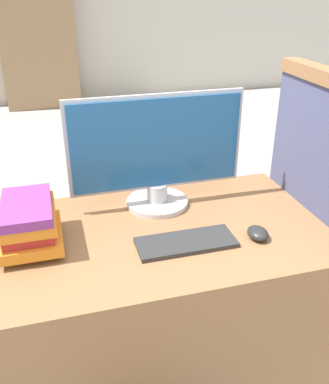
{
  "coord_description": "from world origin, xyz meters",
  "views": [
    {
      "loc": [
        -0.3,
        -0.89,
        1.56
      ],
      "look_at": [
        0.03,
        0.32,
        0.92
      ],
      "focal_mm": 40.0,
      "sensor_mm": 36.0,
      "label": 1
    }
  ],
  "objects_px": {
    "keyboard": "(186,242)",
    "mouse": "(258,233)",
    "book_stack": "(28,225)",
    "monitor": "(157,152)"
  },
  "relations": [
    {
      "from": "monitor",
      "to": "mouse",
      "type": "relative_size",
      "value": 7.48
    },
    {
      "from": "keyboard",
      "to": "mouse",
      "type": "distance_m",
      "value": 0.25
    },
    {
      "from": "keyboard",
      "to": "mouse",
      "type": "xyz_separation_m",
      "value": [
        0.25,
        -0.03,
        0.01
      ]
    },
    {
      "from": "mouse",
      "to": "book_stack",
      "type": "xyz_separation_m",
      "value": [
        -0.75,
        0.16,
        0.06
      ]
    },
    {
      "from": "monitor",
      "to": "mouse",
      "type": "bearing_deg",
      "value": -50.69
    },
    {
      "from": "mouse",
      "to": "keyboard",
      "type": "bearing_deg",
      "value": 173.52
    },
    {
      "from": "monitor",
      "to": "keyboard",
      "type": "xyz_separation_m",
      "value": [
        0.02,
        -0.3,
        -0.21
      ]
    },
    {
      "from": "monitor",
      "to": "book_stack",
      "type": "xyz_separation_m",
      "value": [
        -0.48,
        -0.17,
        -0.14
      ]
    },
    {
      "from": "keyboard",
      "to": "book_stack",
      "type": "relative_size",
      "value": 1.26
    },
    {
      "from": "mouse",
      "to": "book_stack",
      "type": "relative_size",
      "value": 0.34
    }
  ]
}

